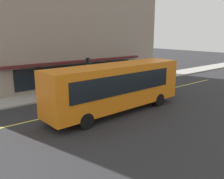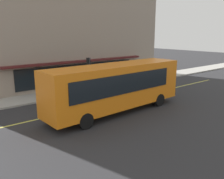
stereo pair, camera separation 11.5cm
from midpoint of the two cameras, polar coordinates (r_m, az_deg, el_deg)
The scene contains 10 objects.
ground at distance 18.67m, azimuth -6.38°, elevation -4.44°, with size 120.00×120.00×0.00m, color #28282B.
sidewalk at distance 22.94m, azimuth -13.40°, elevation -1.14°, with size 80.00×2.91×0.15m, color #9E9B93.
lane_centre_stripe at distance 18.66m, azimuth -6.38°, elevation -4.43°, with size 36.00×0.16×0.01m, color #D8D14C.
storefront_building at distance 29.50m, azimuth -13.14°, elevation 16.59°, with size 22.99×10.13×15.02m.
bus at distance 17.20m, azimuth 1.00°, elevation 0.96°, with size 11.21×2.90×3.50m.
traffic_light at distance 23.23m, azimuth -5.79°, elevation 5.52°, with size 0.30×0.52×3.20m.
car_teal at distance 20.80m, azimuth -8.01°, elevation -0.50°, with size 4.40×2.06×1.52m.
pedestrian_by_curb at distance 27.39m, azimuth 0.70°, elevation 3.78°, with size 0.34×0.34×1.62m.
pedestrian_mid_block at distance 25.46m, azimuth -1.90°, elevation 3.13°, with size 0.34×0.34×1.68m.
pedestrian_at_corner at distance 28.53m, azimuth 2.08°, elevation 4.17°, with size 0.34×0.34×1.62m.
Camera 1 is at (-9.67, -14.91, 5.69)m, focal length 38.44 mm.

